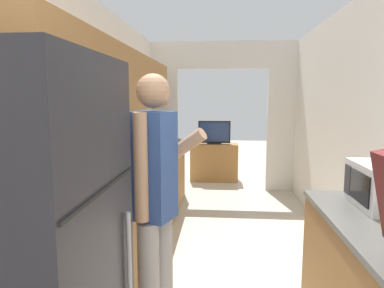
{
  "coord_description": "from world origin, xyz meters",
  "views": [
    {
      "loc": [
        -0.02,
        -0.51,
        1.6
      ],
      "look_at": [
        -0.26,
        2.38,
        1.19
      ],
      "focal_mm": 32.0,
      "sensor_mm": 36.0,
      "label": 1
    }
  ],
  "objects_px": {
    "person": "(155,207)",
    "refrigerator": "(14,282)",
    "tv_cabinet": "(214,162)",
    "range_oven": "(123,222)",
    "knife": "(146,159)",
    "television": "(214,133)"
  },
  "relations": [
    {
      "from": "tv_cabinet",
      "to": "television",
      "type": "height_order",
      "value": "television"
    },
    {
      "from": "range_oven",
      "to": "knife",
      "type": "height_order",
      "value": "range_oven"
    },
    {
      "from": "person",
      "to": "knife",
      "type": "distance_m",
      "value": 1.66
    },
    {
      "from": "range_oven",
      "to": "knife",
      "type": "bearing_deg",
      "value": 84.03
    },
    {
      "from": "refrigerator",
      "to": "television",
      "type": "distance_m",
      "value": 5.26
    },
    {
      "from": "tv_cabinet",
      "to": "range_oven",
      "type": "bearing_deg",
      "value": -102.07
    },
    {
      "from": "range_oven",
      "to": "television",
      "type": "height_order",
      "value": "television"
    },
    {
      "from": "refrigerator",
      "to": "tv_cabinet",
      "type": "distance_m",
      "value": 5.33
    },
    {
      "from": "person",
      "to": "tv_cabinet",
      "type": "relative_size",
      "value": 1.93
    },
    {
      "from": "person",
      "to": "tv_cabinet",
      "type": "height_order",
      "value": "person"
    },
    {
      "from": "refrigerator",
      "to": "knife",
      "type": "relative_size",
      "value": 5.56
    },
    {
      "from": "person",
      "to": "knife",
      "type": "relative_size",
      "value": 5.49
    },
    {
      "from": "television",
      "to": "knife",
      "type": "relative_size",
      "value": 1.91
    },
    {
      "from": "tv_cabinet",
      "to": "person",
      "type": "bearing_deg",
      "value": -93.44
    },
    {
      "from": "refrigerator",
      "to": "range_oven",
      "type": "distance_m",
      "value": 1.78
    },
    {
      "from": "television",
      "to": "refrigerator",
      "type": "bearing_deg",
      "value": -97.45
    },
    {
      "from": "refrigerator",
      "to": "tv_cabinet",
      "type": "bearing_deg",
      "value": 82.61
    },
    {
      "from": "person",
      "to": "refrigerator",
      "type": "bearing_deg",
      "value": 171.97
    },
    {
      "from": "knife",
      "to": "person",
      "type": "bearing_deg",
      "value": -105.7
    },
    {
      "from": "range_oven",
      "to": "person",
      "type": "height_order",
      "value": "person"
    },
    {
      "from": "refrigerator",
      "to": "knife",
      "type": "xyz_separation_m",
      "value": [
        -0.0,
        2.39,
        0.05
      ]
    },
    {
      "from": "range_oven",
      "to": "tv_cabinet",
      "type": "relative_size",
      "value": 1.18
    }
  ]
}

